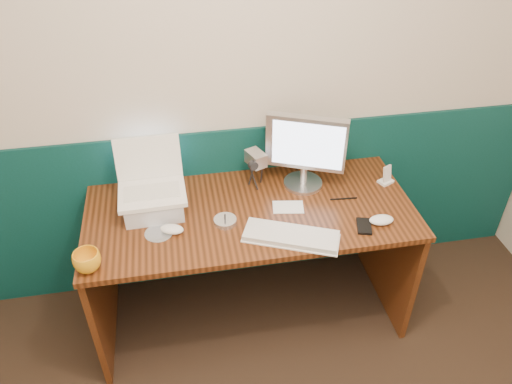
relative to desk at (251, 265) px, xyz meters
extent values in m
cube|color=beige|center=(0.01, 0.37, 0.88)|extent=(3.50, 0.04, 2.50)
cube|color=#07342D|center=(0.01, 0.36, 0.12)|extent=(3.48, 0.02, 1.00)
cube|color=#331809|center=(0.00, 0.00, 0.00)|extent=(1.60, 0.70, 0.75)
cube|color=silver|center=(-0.46, 0.08, 0.42)|extent=(0.28, 0.24, 0.09)
cube|color=silver|center=(0.15, -0.24, 0.39)|extent=(0.45, 0.30, 0.02)
ellipsoid|color=white|center=(0.59, -0.21, 0.39)|extent=(0.12, 0.07, 0.04)
ellipsoid|color=white|center=(-0.38, -0.10, 0.39)|extent=(0.13, 0.10, 0.04)
imported|color=orange|center=(-0.74, -0.27, 0.42)|extent=(0.15, 0.15, 0.09)
cylinder|color=silver|center=(-0.13, -0.07, 0.39)|extent=(0.11, 0.11, 0.02)
cylinder|color=silver|center=(-0.44, -0.09, 0.38)|extent=(0.13, 0.13, 0.00)
cylinder|color=black|center=(0.47, 0.00, 0.38)|extent=(0.14, 0.02, 0.01)
cube|color=white|center=(0.19, -0.01, 0.38)|extent=(0.16, 0.12, 0.00)
cube|color=white|center=(0.74, 0.10, 0.38)|extent=(0.09, 0.08, 0.01)
cube|color=silver|center=(0.74, 0.10, 0.43)|extent=(0.06, 0.04, 0.09)
cube|color=black|center=(0.50, -0.22, 0.38)|extent=(0.09, 0.12, 0.01)
camera|label=1|loc=(-0.31, -1.87, 1.90)|focal=35.00mm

